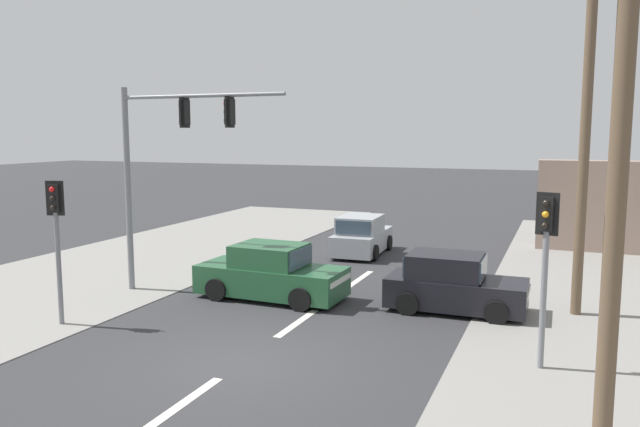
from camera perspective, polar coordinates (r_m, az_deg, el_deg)
name	(u,v)px	position (r m, az deg, el deg)	size (l,w,h in m)	color
ground_plane	(239,364)	(13.22, -7.46, -13.51)	(140.00, 140.00, 0.00)	#303033
lane_dash_near	(183,403)	(11.65, -12.45, -16.60)	(0.20, 2.40, 0.01)	silver
lane_dash_mid	(297,323)	(15.76, -2.08, -9.94)	(0.20, 2.40, 0.01)	silver
lane_dash_far	(360,279)	(20.27, 3.65, -5.99)	(0.20, 2.40, 0.01)	silver
kerb_left_verge	(62,283)	(21.26, -22.50, -5.89)	(8.00, 40.00, 0.02)	gray
utility_pole_foreground_right	(610,108)	(9.00, 25.01, 8.71)	(3.78, 0.60, 9.33)	brown
utility_pole_midground_right	(588,92)	(17.11, 23.26, 10.16)	(1.80, 0.26, 10.90)	brown
traffic_signal_mast	(163,152)	(18.42, -14.18, 5.47)	(5.29, 0.48, 6.00)	slate
pedestal_signal_right_kerb	(546,250)	(12.99, 19.93, -3.20)	(0.43, 0.31, 3.56)	slate
pedestal_signal_left_kerb	(56,228)	(16.35, -22.96, -1.22)	(0.43, 0.31, 3.56)	slate
hatchback_oncoming_mid	(453,285)	(16.93, 12.08, -6.42)	(3.65, 1.80, 1.53)	black
hatchback_crossing_left	(362,236)	(24.17, 3.82, -2.10)	(1.89, 3.70, 1.53)	#A3A8AD
sedan_kerbside_parked	(271,274)	(17.85, -4.50, -5.55)	(4.28, 1.98, 1.56)	#235633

